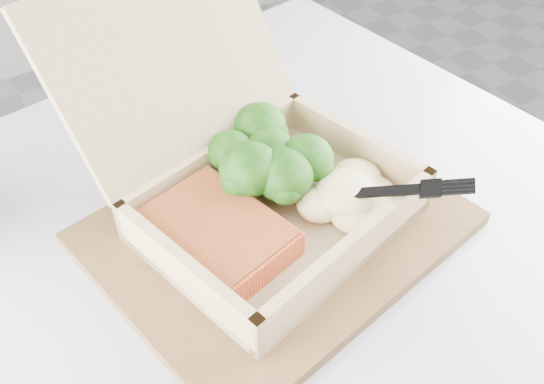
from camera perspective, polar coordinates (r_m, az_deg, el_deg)
cafe_table at (r=0.70m, az=0.31°, el=-15.70°), size 0.84×0.84×0.71m
serving_tray at (r=0.57m, az=0.42°, el=-3.45°), size 0.36×0.31×0.01m
takeout_container at (r=0.56m, az=-2.90°, el=3.07°), size 0.29×0.33×0.19m
salmon_fillet at (r=0.53m, az=-5.35°, el=-4.09°), size 0.12×0.14×0.03m
broccoli_pile at (r=0.58m, az=-0.23°, el=3.31°), size 0.13×0.13×0.05m
mashed_potatoes at (r=0.56m, az=7.00°, el=-0.12°), size 0.10×0.08×0.03m
plastic_fork at (r=0.54m, az=5.89°, el=0.24°), size 0.12×0.12×0.04m
receipt at (r=0.69m, az=-9.18°, el=5.09°), size 0.09×0.14×0.00m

